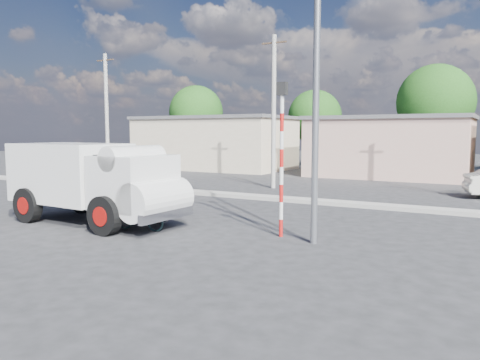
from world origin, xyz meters
The scene contains 9 objects.
ground_plane centered at (0.00, 0.00, 0.00)m, with size 120.00×120.00×0.00m, color #27272A.
median centered at (0.00, 8.00, 0.08)m, with size 40.00×0.80×0.16m, color #99968E.
truck centered at (-2.88, 0.34, 1.44)m, with size 6.41×2.80×2.60m.
bicycle centered at (-0.91, 0.20, 0.43)m, with size 0.57×1.65×0.86m, color black.
cyclist centered at (-0.91, 0.20, 0.90)m, with size 0.66×0.43×1.81m, color white.
traffic_pole centered at (3.20, 1.50, 2.59)m, with size 0.28×0.18×4.36m.
streetlight centered at (4.14, 1.20, 4.96)m, with size 2.34×0.22×9.00m.
building_row centered at (1.10, 22.00, 2.13)m, with size 37.80×7.30×4.44m.
utility_poles centered at (3.25, 12.00, 4.07)m, with size 35.40×0.24×8.00m.
Camera 1 is at (8.61, -10.54, 2.98)m, focal length 35.00 mm.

